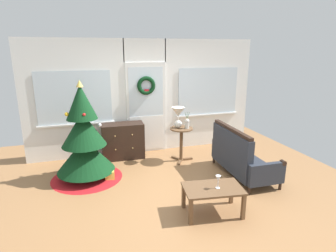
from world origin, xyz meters
TOP-DOWN VIEW (x-y plane):
  - ground_plane at (0.00, 0.00)m, footprint 6.76×6.76m
  - back_wall_with_door at (0.00, 2.08)m, footprint 5.20×0.19m
  - christmas_tree at (-1.40, 0.98)m, footprint 1.30×1.30m
  - dresser_cabinet at (-0.60, 1.79)m, footprint 0.92×0.47m
  - settee_sofa at (1.35, 0.22)m, footprint 0.76×1.51m
  - side_table at (0.56, 1.24)m, footprint 0.50×0.48m
  - table_lamp at (0.50, 1.28)m, footprint 0.28×0.28m
  - flower_vase at (0.66, 1.18)m, footprint 0.11×0.10m
  - coffee_table at (0.31, -0.78)m, footprint 0.90×0.63m
  - wine_glass at (0.37, -0.81)m, footprint 0.08×0.08m
  - gift_box at (-1.01, 0.78)m, footprint 0.17×0.15m

SIDE VIEW (x-z plane):
  - ground_plane at x=0.00m, z-range 0.00..0.00m
  - gift_box at x=-1.01m, z-range 0.00..0.17m
  - coffee_table at x=0.31m, z-range 0.14..0.56m
  - settee_sofa at x=1.35m, z-range -0.10..0.86m
  - dresser_cabinet at x=-0.60m, z-range 0.00..0.78m
  - side_table at x=0.56m, z-range 0.15..0.88m
  - wine_glass at x=0.37m, z-range 0.46..0.65m
  - christmas_tree at x=-1.40m, z-range -0.24..1.59m
  - flower_vase at x=0.66m, z-range 0.67..1.02m
  - table_lamp at x=0.50m, z-range 0.80..1.24m
  - back_wall_with_door at x=0.00m, z-range 0.01..2.56m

